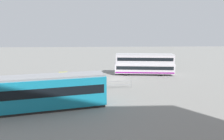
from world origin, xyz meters
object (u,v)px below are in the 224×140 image
object	(u,v)px
tram_yellow	(38,92)
pedestrian_near_railing	(75,83)
info_sign	(63,77)
double_decker_bus	(144,64)

from	to	relation	value
tram_yellow	pedestrian_near_railing	distance (m)	6.67
info_sign	double_decker_bus	bearing A→B (deg)	-147.57
tram_yellow	info_sign	world-z (taller)	tram_yellow
pedestrian_near_railing	info_sign	distance (m)	1.96
double_decker_bus	info_sign	bearing A→B (deg)	32.43
tram_yellow	pedestrian_near_railing	bearing A→B (deg)	-114.91
tram_yellow	double_decker_bus	bearing A→B (deg)	-133.48
info_sign	pedestrian_near_railing	bearing A→B (deg)	158.90
pedestrian_near_railing	info_sign	xyz separation A→B (m)	(1.70, -0.66, 0.73)
pedestrian_near_railing	info_sign	size ratio (longest dim) A/B	0.71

